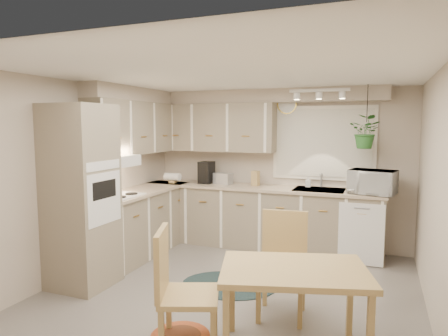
{
  "coord_description": "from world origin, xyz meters",
  "views": [
    {
      "loc": [
        1.5,
        -3.97,
        1.86
      ],
      "look_at": [
        -0.28,
        0.55,
        1.34
      ],
      "focal_mm": 32.0,
      "sensor_mm": 36.0,
      "label": 1
    }
  ],
  "objects_px": {
    "chair_back": "(282,266)",
    "braided_rug": "(229,285)",
    "dining_table": "(293,311)",
    "chair_left": "(189,292)",
    "microwave": "(372,179)"
  },
  "relations": [
    {
      "from": "microwave",
      "to": "braided_rug",
      "type": "bearing_deg",
      "value": -122.85
    },
    {
      "from": "dining_table",
      "to": "braided_rug",
      "type": "xyz_separation_m",
      "value": [
        -0.98,
        1.13,
        -0.36
      ]
    },
    {
      "from": "chair_left",
      "to": "chair_back",
      "type": "bearing_deg",
      "value": 127.56
    },
    {
      "from": "dining_table",
      "to": "chair_left",
      "type": "bearing_deg",
      "value": -159.31
    },
    {
      "from": "chair_back",
      "to": "microwave",
      "type": "distance_m",
      "value": 2.22
    },
    {
      "from": "chair_left",
      "to": "braided_rug",
      "type": "xyz_separation_m",
      "value": [
        -0.2,
        1.42,
        -0.51
      ]
    },
    {
      "from": "braided_rug",
      "to": "dining_table",
      "type": "bearing_deg",
      "value": -48.86
    },
    {
      "from": "braided_rug",
      "to": "microwave",
      "type": "bearing_deg",
      "value": 44.31
    },
    {
      "from": "chair_back",
      "to": "braided_rug",
      "type": "xyz_separation_m",
      "value": [
        -0.75,
        0.52,
        -0.5
      ]
    },
    {
      "from": "microwave",
      "to": "dining_table",
      "type": "bearing_deg",
      "value": -88.48
    },
    {
      "from": "chair_left",
      "to": "chair_back",
      "type": "distance_m",
      "value": 1.06
    },
    {
      "from": "braided_rug",
      "to": "chair_back",
      "type": "bearing_deg",
      "value": -35.03
    },
    {
      "from": "chair_back",
      "to": "braided_rug",
      "type": "relative_size",
      "value": 0.9
    },
    {
      "from": "braided_rug",
      "to": "microwave",
      "type": "xyz_separation_m",
      "value": [
        1.5,
        1.47,
        1.13
      ]
    },
    {
      "from": "chair_back",
      "to": "braided_rug",
      "type": "bearing_deg",
      "value": -41.72
    }
  ]
}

